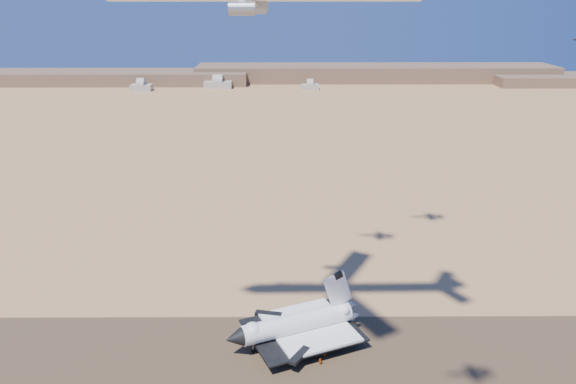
{
  "coord_description": "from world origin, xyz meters",
  "views": [
    {
      "loc": [
        13.18,
        -131.63,
        98.47
      ],
      "look_at": [
        13.91,
        8.0,
        48.82
      ],
      "focal_mm": 35.0,
      "sensor_mm": 36.0,
      "label": 1
    }
  ],
  "objects_px": {
    "crew_a": "(325,355)",
    "crew_c": "(320,361)",
    "shuttle": "(296,326)",
    "crew_b": "(321,362)"
  },
  "relations": [
    {
      "from": "crew_a",
      "to": "crew_c",
      "type": "xyz_separation_m",
      "value": [
        -1.48,
        -2.66,
        0.07
      ]
    },
    {
      "from": "shuttle",
      "to": "crew_a",
      "type": "xyz_separation_m",
      "value": [
        8.1,
        -8.07,
        -4.63
      ]
    },
    {
      "from": "shuttle",
      "to": "crew_a",
      "type": "height_order",
      "value": "shuttle"
    },
    {
      "from": "shuttle",
      "to": "crew_b",
      "type": "xyz_separation_m",
      "value": [
        6.75,
        -11.03,
        -4.53
      ]
    },
    {
      "from": "crew_a",
      "to": "crew_c",
      "type": "height_order",
      "value": "crew_c"
    },
    {
      "from": "crew_b",
      "to": "crew_c",
      "type": "distance_m",
      "value": 0.33
    },
    {
      "from": "crew_c",
      "to": "crew_b",
      "type": "bearing_deg",
      "value": 137.28
    },
    {
      "from": "crew_a",
      "to": "crew_b",
      "type": "distance_m",
      "value": 3.26
    },
    {
      "from": "crew_b",
      "to": "crew_c",
      "type": "height_order",
      "value": "crew_b"
    },
    {
      "from": "crew_a",
      "to": "shuttle",
      "type": "bearing_deg",
      "value": 29.35
    }
  ]
}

